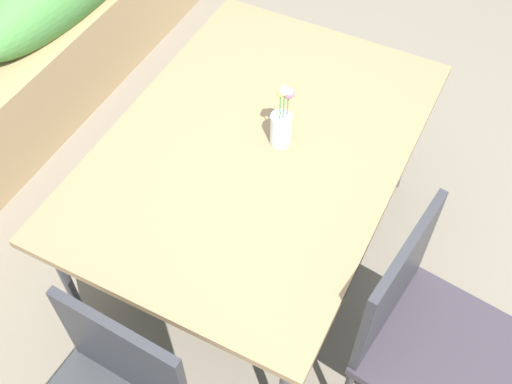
{
  "coord_description": "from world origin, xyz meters",
  "views": [
    {
      "loc": [
        -1.36,
        -0.62,
        2.46
      ],
      "look_at": [
        0.04,
        0.09,
        0.46
      ],
      "focal_mm": 43.34,
      "sensor_mm": 36.0,
      "label": 1
    }
  ],
  "objects": [
    {
      "name": "chair_near_left",
      "position": [
        -0.3,
        -0.72,
        0.55
      ],
      "size": [
        0.56,
        0.56,
        0.96
      ],
      "rotation": [
        0.0,
        0.0,
        3.01
      ],
      "color": "#352F38",
      "rests_on": "ground"
    },
    {
      "name": "flower_vase",
      "position": [
        0.09,
        0.01,
        0.85
      ],
      "size": [
        0.08,
        0.08,
        0.28
      ],
      "color": "silver",
      "rests_on": "dining_table"
    },
    {
      "name": "ground_plane",
      "position": [
        0.0,
        0.0,
        0.0
      ],
      "size": [
        12.0,
        12.0,
        0.0
      ],
      "primitive_type": "plane",
      "color": "#756B5B"
    },
    {
      "name": "dining_table",
      "position": [
        0.04,
        0.09,
        0.71
      ],
      "size": [
        1.52,
        1.07,
        0.75
      ],
      "color": "#8C704C",
      "rests_on": "ground"
    }
  ]
}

